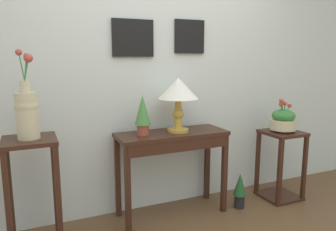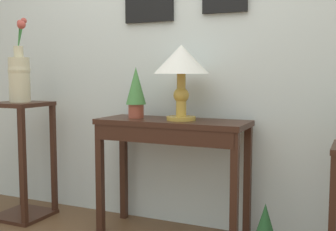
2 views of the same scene
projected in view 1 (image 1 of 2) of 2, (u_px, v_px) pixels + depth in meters
back_wall_with_art at (154, 63)px, 3.01m from camera, size 9.00×0.13×2.80m
console_table at (173, 147)px, 2.89m from camera, size 1.00×0.38×0.79m
table_lamp at (178, 92)px, 2.85m from camera, size 0.36×0.36×0.49m
potted_plant_on_console at (143, 113)px, 2.75m from camera, size 0.14×0.14×0.35m
pedestal_stand_left at (34, 197)px, 2.36m from camera, size 0.37×0.37×0.88m
flower_vase_tall_left at (27, 110)px, 2.24m from camera, size 0.16×0.19×0.63m
pedestal_stand_right at (280, 165)px, 3.31m from camera, size 0.37×0.37×0.71m
planter_bowl_wide_right at (283, 120)px, 3.23m from camera, size 0.26×0.26×0.34m
potted_plant_floor at (240, 189)px, 3.10m from camera, size 0.13×0.13×0.35m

